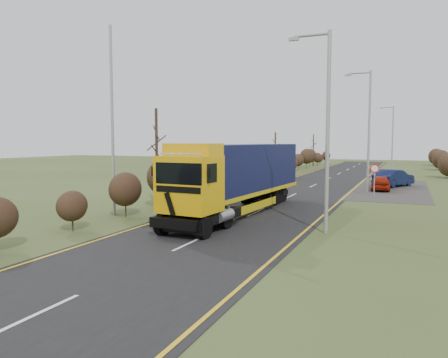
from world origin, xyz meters
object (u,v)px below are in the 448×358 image
lorry (238,174)px  car_blue_sedan (394,178)px  car_red_hatchback (381,183)px  speed_sign (375,174)px  streetlight_near (325,123)px

lorry → car_blue_sedan: lorry is taller
lorry → car_blue_sedan: 20.39m
lorry → car_red_hatchback: bearing=70.8°
lorry → speed_sign: bearing=64.6°
speed_sign → car_blue_sedan: bearing=81.8°
lorry → car_blue_sedan: bearing=72.6°
car_red_hatchback → speed_sign: 4.19m
lorry → car_red_hatchback: (6.65, 15.30, -1.62)m
car_red_hatchback → car_blue_sedan: size_ratio=0.79×
streetlight_near → speed_sign: streetlight_near is taller
car_red_hatchback → speed_sign: (-0.25, -4.06, 1.03)m
car_red_hatchback → speed_sign: size_ratio=1.55×
streetlight_near → car_blue_sedan: bearing=84.3°
car_blue_sedan → speed_sign: 7.79m
car_red_hatchback → car_blue_sedan: (0.84, 3.60, 0.14)m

